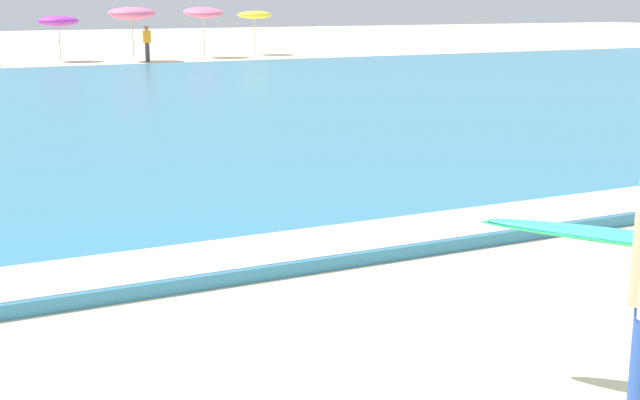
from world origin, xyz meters
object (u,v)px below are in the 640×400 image
object	(u,v)px
beach_umbrella_6	(132,13)
beach_umbrella_7	(203,13)
beachgoer_near_row_left	(147,43)
beach_umbrella_5	(58,21)
beach_umbrella_8	(255,15)

from	to	relation	value
beach_umbrella_6	beach_umbrella_7	size ratio (longest dim) A/B	0.99
beach_umbrella_7	beach_umbrella_6	bearing A→B (deg)	-162.36
beach_umbrella_6	beachgoer_near_row_left	world-z (taller)	beach_umbrella_6
beach_umbrella_5	beach_umbrella_6	world-z (taller)	beach_umbrella_6
beach_umbrella_7	beach_umbrella_8	size ratio (longest dim) A/B	1.13
beach_umbrella_5	beach_umbrella_7	bearing A→B (deg)	-1.42
beach_umbrella_6	beach_umbrella_7	bearing A→B (deg)	17.64
beach_umbrella_8	beachgoer_near_row_left	distance (m)	6.98
beach_umbrella_7	beachgoer_near_row_left	bearing A→B (deg)	-150.06
beach_umbrella_6	beach_umbrella_8	distance (m)	7.05
beachgoer_near_row_left	beach_umbrella_5	bearing A→B (deg)	148.57
beach_umbrella_5	beachgoer_near_row_left	xyz separation A→B (m)	(3.39, -2.07, -0.93)
beach_umbrella_8	beachgoer_near_row_left	xyz separation A→B (m)	(-6.29, -2.81, -1.11)
beach_umbrella_5	beach_umbrella_8	distance (m)	9.71
beach_umbrella_8	beachgoer_near_row_left	world-z (taller)	beach_umbrella_8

